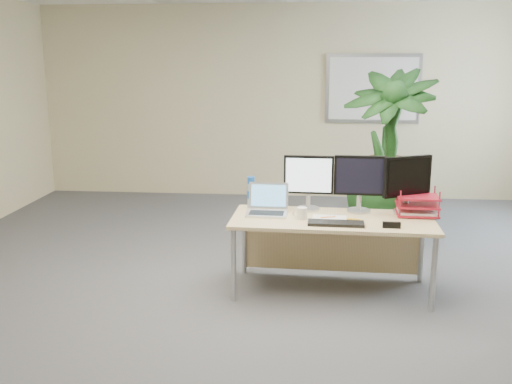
# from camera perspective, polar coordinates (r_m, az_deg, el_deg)

# --- Properties ---
(floor) EXTENTS (8.00, 8.00, 0.00)m
(floor) POSITION_cam_1_polar(r_m,az_deg,el_deg) (4.58, 0.81, -12.05)
(floor) COLOR #49494E
(floor) RESTS_ON ground
(back_wall) EXTENTS (7.00, 0.04, 2.70)m
(back_wall) POSITION_cam_1_polar(r_m,az_deg,el_deg) (8.16, 3.02, 8.93)
(back_wall) COLOR beige
(back_wall) RESTS_ON floor
(whiteboard) EXTENTS (1.30, 0.04, 0.95)m
(whiteboard) POSITION_cam_1_polar(r_m,az_deg,el_deg) (8.15, 11.61, 10.09)
(whiteboard) COLOR #A5A5A9
(whiteboard) RESTS_ON back_wall
(desk) EXTENTS (1.71, 0.77, 0.65)m
(desk) POSITION_cam_1_polar(r_m,az_deg,el_deg) (4.94, 7.62, -3.82)
(desk) COLOR tan
(desk) RESTS_ON floor
(floor_plant) EXTENTS (1.12, 1.12, 1.50)m
(floor_plant) POSITION_cam_1_polar(r_m,az_deg,el_deg) (6.22, 12.81, 1.72)
(floor_plant) COLOR #143613
(floor_plant) RESTS_ON floor
(monitor_left) EXTENTS (0.43, 0.20, 0.48)m
(monitor_left) POSITION_cam_1_polar(r_m,az_deg,el_deg) (5.00, 5.28, 1.30)
(monitor_left) COLOR #ACACB1
(monitor_left) RESTS_ON desk
(monitor_right) EXTENTS (0.45, 0.20, 0.50)m
(monitor_right) POSITION_cam_1_polar(r_m,az_deg,el_deg) (4.99, 10.35, 1.19)
(monitor_right) COLOR #ACACB1
(monitor_right) RESTS_ON desk
(monitor_dark) EXTENTS (0.43, 0.23, 0.50)m
(monitor_dark) POSITION_cam_1_polar(r_m,az_deg,el_deg) (5.02, 14.89, 1.07)
(monitor_dark) COLOR #ACACB1
(monitor_dark) RESTS_ON desk
(laptop) EXTENTS (0.36, 0.31, 0.25)m
(laptop) POSITION_cam_1_polar(r_m,az_deg,el_deg) (4.93, 1.15, -1.42)
(laptop) COLOR silver
(laptop) RESTS_ON desk
(keyboard) EXTENTS (0.45, 0.17, 0.02)m
(keyboard) POSITION_cam_1_polar(r_m,az_deg,el_deg) (4.63, 7.99, -3.11)
(keyboard) COLOR black
(keyboard) RESTS_ON desk
(coffee_mug) EXTENTS (0.13, 0.09, 0.10)m
(coffee_mug) POSITION_cam_1_polar(r_m,az_deg,el_deg) (4.76, 4.58, -2.13)
(coffee_mug) COLOR silver
(coffee_mug) RESTS_ON desk
(spiral_notebook) EXTENTS (0.30, 0.23, 0.01)m
(spiral_notebook) POSITION_cam_1_polar(r_m,az_deg,el_deg) (4.78, 7.35, -2.67)
(spiral_notebook) COLOR silver
(spiral_notebook) RESTS_ON desk
(orange_pen) EXTENTS (0.12, 0.05, 0.01)m
(orange_pen) POSITION_cam_1_polar(r_m,az_deg,el_deg) (4.79, 7.22, -2.51)
(orange_pen) COLOR orange
(orange_pen) RESTS_ON spiral_notebook
(yellow_highlighter) EXTENTS (0.11, 0.03, 0.01)m
(yellow_highlighter) POSITION_cam_1_polar(r_m,az_deg,el_deg) (4.79, 9.71, -2.70)
(yellow_highlighter) COLOR yellow
(yellow_highlighter) RESTS_ON desk
(water_bottle) EXTENTS (0.07, 0.07, 0.28)m
(water_bottle) POSITION_cam_1_polar(r_m,az_deg,el_deg) (5.09, -0.50, -0.09)
(water_bottle) COLOR #ADBDCB
(water_bottle) RESTS_ON desk
(letter_tray) EXTENTS (0.36, 0.27, 0.16)m
(letter_tray) POSITION_cam_1_polar(r_m,az_deg,el_deg) (5.04, 15.81, -1.44)
(letter_tray) COLOR #AE1527
(letter_tray) RESTS_ON desk
(stapler) EXTENTS (0.14, 0.04, 0.05)m
(stapler) POSITION_cam_1_polar(r_m,az_deg,el_deg) (4.63, 13.40, -3.23)
(stapler) COLOR black
(stapler) RESTS_ON desk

